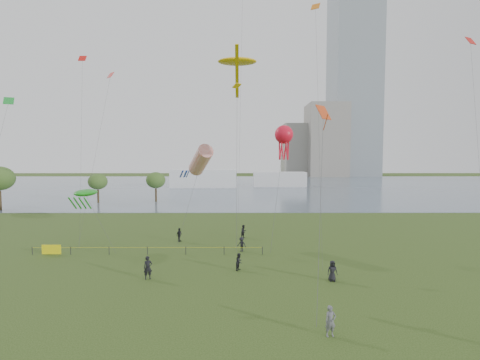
{
  "coord_description": "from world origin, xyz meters",
  "views": [
    {
      "loc": [
        -0.1,
        -22.66,
        10.14
      ],
      "look_at": [
        0.0,
        10.0,
        8.0
      ],
      "focal_mm": 26.0,
      "sensor_mm": 36.0,
      "label": 1
    }
  ],
  "objects_px": {
    "kite_flyer": "(330,321)",
    "kite_octopus": "(284,135)",
    "fence": "(89,249)",
    "kite_stingray": "(237,62)"
  },
  "relations": [
    {
      "from": "kite_octopus",
      "to": "fence",
      "type": "bearing_deg",
      "value": -158.9
    },
    {
      "from": "fence",
      "to": "kite_octopus",
      "type": "xyz_separation_m",
      "value": [
        20.83,
        4.39,
        12.11
      ]
    },
    {
      "from": "kite_flyer",
      "to": "kite_octopus",
      "type": "height_order",
      "value": "kite_octopus"
    },
    {
      "from": "kite_flyer",
      "to": "kite_octopus",
      "type": "xyz_separation_m",
      "value": [
        -0.02,
        20.99,
        11.78
      ]
    },
    {
      "from": "fence",
      "to": "kite_flyer",
      "type": "height_order",
      "value": "kite_flyer"
    },
    {
      "from": "kite_flyer",
      "to": "kite_octopus",
      "type": "bearing_deg",
      "value": 78.77
    },
    {
      "from": "fence",
      "to": "kite_flyer",
      "type": "distance_m",
      "value": 26.66
    },
    {
      "from": "fence",
      "to": "kite_stingray",
      "type": "distance_m",
      "value": 26.98
    },
    {
      "from": "fence",
      "to": "kite_stingray",
      "type": "relative_size",
      "value": 1.09
    },
    {
      "from": "fence",
      "to": "kite_stingray",
      "type": "bearing_deg",
      "value": 23.93
    }
  ]
}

